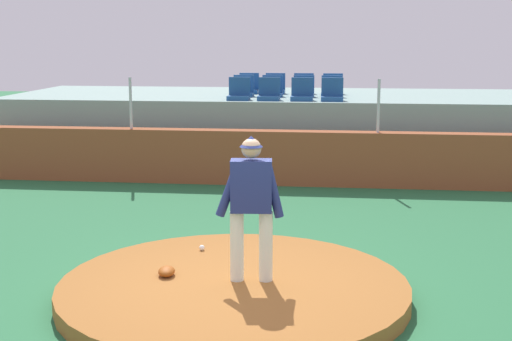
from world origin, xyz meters
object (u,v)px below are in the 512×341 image
pitcher (251,198)px  stadium_chair_6 (304,90)px  stadium_chair_2 (302,93)px  baseball (202,248)px  stadium_chair_8 (249,87)px  stadium_chair_7 (332,91)px  stadium_chair_4 (243,90)px  fielding_glove (167,271)px  stadium_chair_0 (239,93)px  stadium_chair_3 (332,94)px  stadium_chair_9 (275,87)px  stadium_chair_1 (269,93)px  stadium_chair_5 (272,90)px  stadium_chair_10 (304,88)px  stadium_chair_11 (333,88)px

pitcher → stadium_chair_6: size_ratio=3.45×
stadium_chair_2 → stadium_chair_6: bearing=-89.5°
baseball → stadium_chair_2: (0.98, 6.71, 1.56)m
stadium_chair_8 → stadium_chair_7: bearing=156.6°
pitcher → stadium_chair_2: bearing=83.8°
pitcher → stadium_chair_4: stadium_chair_4 is taller
fielding_glove → stadium_chair_0: bearing=-5.6°
stadium_chair_2 → stadium_chair_4: bearing=-31.9°
baseball → stadium_chair_2: stadium_chair_2 is taller
stadium_chair_3 → stadium_chair_9: (-1.42, 1.79, 0.00)m
stadium_chair_9 → stadium_chair_1: bearing=90.8°
pitcher → stadium_chair_3: stadium_chair_3 is taller
baseball → stadium_chair_3: stadium_chair_3 is taller
stadium_chair_4 → stadium_chair_9: size_ratio=1.00×
stadium_chair_5 → stadium_chair_3: bearing=147.3°
stadium_chair_7 → stadium_chair_1: bearing=33.4°
stadium_chair_1 → stadium_chair_7: same height
fielding_glove → stadium_chair_10: size_ratio=0.60×
pitcher → fielding_glove: size_ratio=5.76×
stadium_chair_7 → fielding_glove: bearing=77.9°
stadium_chair_4 → stadium_chair_9: 1.12m
stadium_chair_0 → stadium_chair_7: 2.24m
stadium_chair_3 → stadium_chair_6: 1.14m
stadium_chair_5 → stadium_chair_9: bearing=-89.2°
fielding_glove → stadium_chair_8: 9.69m
baseball → stadium_chair_5: bearing=88.2°
stadium_chair_7 → stadium_chair_9: bearing=-32.3°
stadium_chair_6 → stadium_chair_2: bearing=90.5°
stadium_chair_7 → stadium_chair_0: bearing=24.1°
stadium_chair_0 → stadium_chair_6: size_ratio=1.00×
stadium_chair_1 → stadium_chair_9: same height
pitcher → stadium_chair_11: stadium_chair_11 is taller
stadium_chair_2 → stadium_chair_9: bearing=-67.0°
stadium_chair_5 → stadium_chair_11: same height
stadium_chair_9 → stadium_chair_5: bearing=90.8°
stadium_chair_6 → fielding_glove: bearing=82.1°
stadium_chair_8 → stadium_chair_10: bearing=-179.3°
stadium_chair_11 → stadium_chair_9: bearing=0.4°
stadium_chair_9 → stadium_chair_11: size_ratio=1.00×
stadium_chair_0 → stadium_chair_2: (1.40, 0.02, 0.00)m
fielding_glove → stadium_chair_5: size_ratio=0.60×
stadium_chair_3 → stadium_chair_5: same height
pitcher → stadium_chair_5: size_ratio=3.45×
stadium_chair_2 → stadium_chair_4: size_ratio=1.00×
stadium_chair_10 → stadium_chair_6: bearing=93.1°
pitcher → stadium_chair_1: stadium_chair_1 is taller
stadium_chair_2 → stadium_chair_7: size_ratio=1.00×
baseball → stadium_chair_3: bearing=76.2°
stadium_chair_9 → stadium_chair_6: bearing=130.8°
stadium_chair_4 → stadium_chair_5: (0.69, 0.02, 0.00)m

